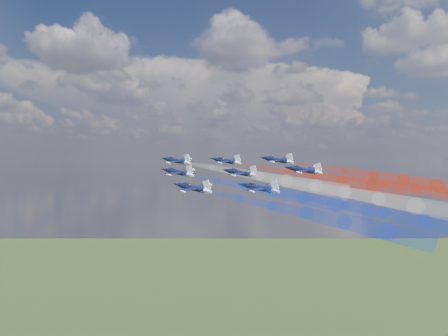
% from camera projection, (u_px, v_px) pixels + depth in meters
% --- Properties ---
extents(jet_lead, '(16.31, 15.07, 6.63)m').
position_uv_depth(jet_lead, '(177.00, 161.00, 154.91)').
color(jet_lead, black).
extents(trail_lead, '(49.21, 24.75, 11.95)m').
position_uv_depth(trail_lead, '(260.00, 176.00, 136.09)').
color(trail_lead, white).
extents(jet_inner_left, '(16.31, 15.07, 6.63)m').
position_uv_depth(jet_inner_left, '(178.00, 172.00, 140.27)').
color(jet_inner_left, black).
extents(trail_inner_left, '(49.21, 24.75, 11.95)m').
position_uv_depth(trail_inner_left, '(272.00, 191.00, 121.45)').
color(trail_inner_left, blue).
extents(jet_inner_right, '(16.31, 15.07, 6.63)m').
position_uv_depth(jet_inner_right, '(227.00, 161.00, 158.52)').
color(jet_inner_right, black).
extents(trail_inner_right, '(49.21, 24.75, 11.95)m').
position_uv_depth(trail_inner_right, '(314.00, 176.00, 139.70)').
color(trail_inner_right, red).
extents(jet_outer_left, '(16.31, 15.07, 6.63)m').
position_uv_depth(jet_outer_left, '(193.00, 188.00, 121.57)').
color(jet_outer_left, black).
extents(trail_outer_left, '(49.21, 24.75, 11.95)m').
position_uv_depth(trail_outer_left, '(306.00, 213.00, 102.75)').
color(trail_outer_left, blue).
extents(jet_center_third, '(16.31, 15.07, 6.63)m').
position_uv_depth(jet_center_third, '(241.00, 173.00, 139.14)').
color(jet_center_third, black).
extents(trail_center_third, '(49.21, 24.75, 11.95)m').
position_uv_depth(trail_center_third, '(345.00, 192.00, 120.32)').
color(trail_center_third, white).
extents(jet_outer_right, '(16.31, 15.07, 6.63)m').
position_uv_depth(jet_outer_right, '(278.00, 160.00, 156.96)').
color(jet_outer_right, black).
extents(trail_outer_right, '(49.21, 24.75, 11.95)m').
position_uv_depth(trail_outer_right, '(373.00, 175.00, 138.14)').
color(trail_outer_right, red).
extents(jet_rear_left, '(16.31, 15.07, 6.63)m').
position_uv_depth(jet_rear_left, '(260.00, 188.00, 123.05)').
color(jet_rear_left, black).
extents(trail_rear_left, '(49.21, 24.75, 11.95)m').
position_uv_depth(trail_rear_left, '(383.00, 213.00, 104.23)').
color(trail_rear_left, blue).
extents(jet_rear_right, '(16.31, 15.07, 6.63)m').
position_uv_depth(jet_rear_right, '(304.00, 170.00, 141.14)').
color(jet_rear_right, black).
extents(trail_rear_right, '(49.21, 24.75, 11.95)m').
position_uv_depth(trail_rear_right, '(416.00, 189.00, 122.32)').
color(trail_rear_right, red).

